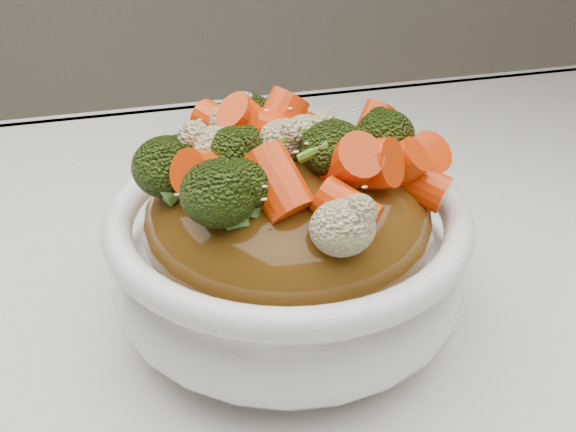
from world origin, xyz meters
name	(u,v)px	position (x,y,z in m)	size (l,w,h in m)	color
tablecloth	(212,333)	(0.00, 0.00, 0.73)	(1.20, 0.80, 0.04)	silver
bowl	(288,261)	(0.06, -0.02, 0.80)	(0.24, 0.24, 0.10)	white
sauce_base	(288,220)	(0.06, -0.02, 0.83)	(0.19, 0.19, 0.11)	#5A370F
carrots	(288,124)	(0.06, -0.02, 0.90)	(0.19, 0.19, 0.06)	#DD3B07
broccoli	(288,126)	(0.06, -0.02, 0.90)	(0.19, 0.19, 0.05)	black
cauliflower	(288,129)	(0.06, -0.02, 0.90)	(0.19, 0.19, 0.04)	beige
scallions	(288,122)	(0.06, -0.02, 0.90)	(0.14, 0.14, 0.02)	#45861F
sesame_seeds	(288,122)	(0.06, -0.02, 0.90)	(0.17, 0.17, 0.01)	beige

